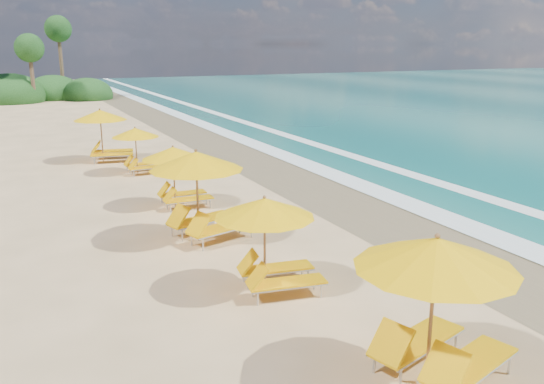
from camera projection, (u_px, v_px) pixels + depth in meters
name	position (u px, v px, depth m)	size (l,w,h in m)	color
ground	(272.00, 231.00, 16.60)	(160.00, 160.00, 0.00)	#DBB580
wet_sand	(384.00, 214.00, 18.26)	(4.00, 160.00, 0.01)	olive
surf_foam	(448.00, 204.00, 19.37)	(4.00, 160.00, 0.01)	white
station_1	(439.00, 298.00, 8.92)	(3.24, 3.15, 2.58)	olive
station_2	(272.00, 238.00, 12.31)	(2.63, 2.50, 2.22)	olive
station_3	(203.00, 189.00, 15.60)	(3.26, 3.17, 2.61)	olive
station_4	(179.00, 172.00, 18.90)	(2.30, 2.13, 2.11)	olive
station_5	(140.00, 147.00, 23.84)	(2.19, 2.03, 2.00)	olive
station_6	(106.00, 132.00, 26.31)	(3.00, 2.87, 2.47)	olive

